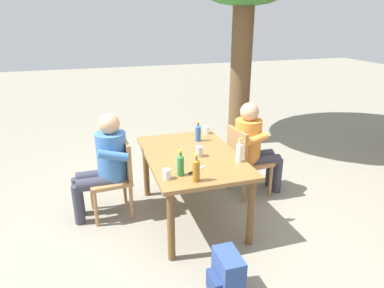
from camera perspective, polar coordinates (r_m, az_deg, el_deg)
ground_plane at (r=3.98m, az=0.00°, el=-11.84°), size 24.00×24.00×0.00m
dining_table at (r=3.67m, az=0.00°, el=-3.17°), size 1.44×0.95×0.75m
chair_near_left at (r=3.91m, az=-12.40°, el=-4.83°), size 0.47×0.47×0.87m
chair_far_left at (r=4.27m, az=8.72°, el=-2.31°), size 0.49×0.49×0.87m
person_in_white_shirt at (r=3.83m, az=-14.21°, el=-2.79°), size 0.47×0.61×1.18m
person_in_plaid_shirt at (r=4.26m, az=10.11°, el=-0.02°), size 0.47×0.61×1.18m
bottle_blue at (r=3.99m, az=1.01°, el=1.90°), size 0.06×0.06×0.24m
bottle_green at (r=3.13m, az=-1.90°, el=-3.41°), size 0.06×0.06×0.25m
bottle_amber at (r=3.02m, az=0.71°, el=-4.23°), size 0.06×0.06×0.26m
bottle_clear at (r=3.45m, az=7.85°, el=-1.26°), size 0.06×0.06×0.25m
cup_glass at (r=3.10m, az=-4.20°, el=-4.98°), size 0.07×0.07×0.09m
cup_steel at (r=3.57m, az=1.22°, el=-1.23°), size 0.07×0.07×0.11m
cup_white at (r=4.26m, az=2.38°, el=2.32°), size 0.07×0.07×0.09m
table_knife at (r=3.26m, az=0.66°, el=-4.38°), size 0.15×0.21×0.01m
backpack_by_near_side at (r=2.95m, az=5.77°, el=-20.90°), size 0.30×0.24×0.39m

